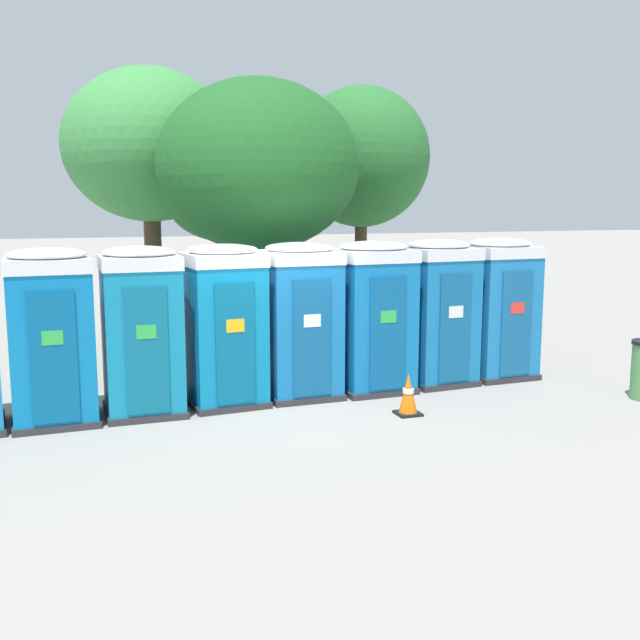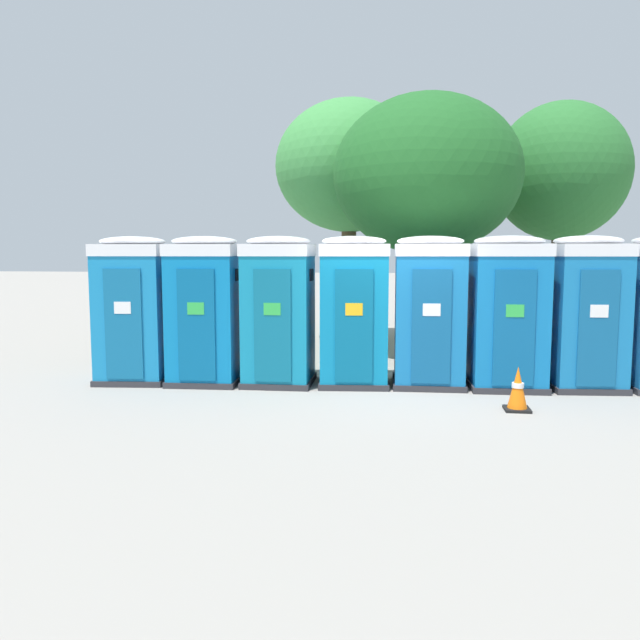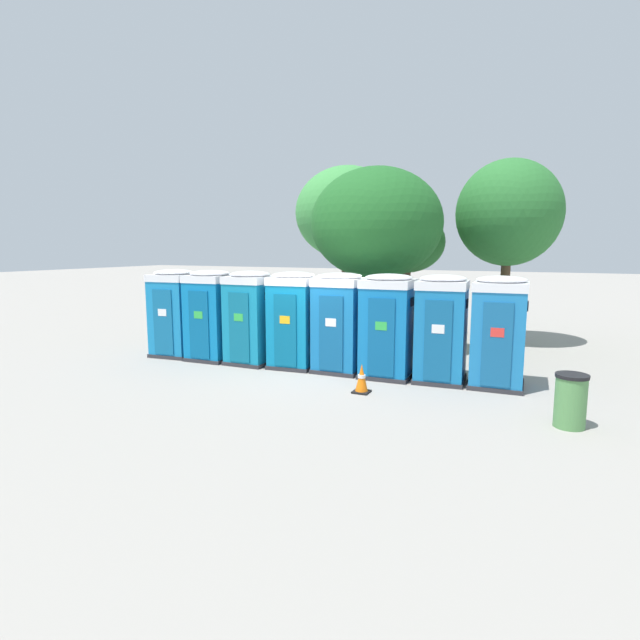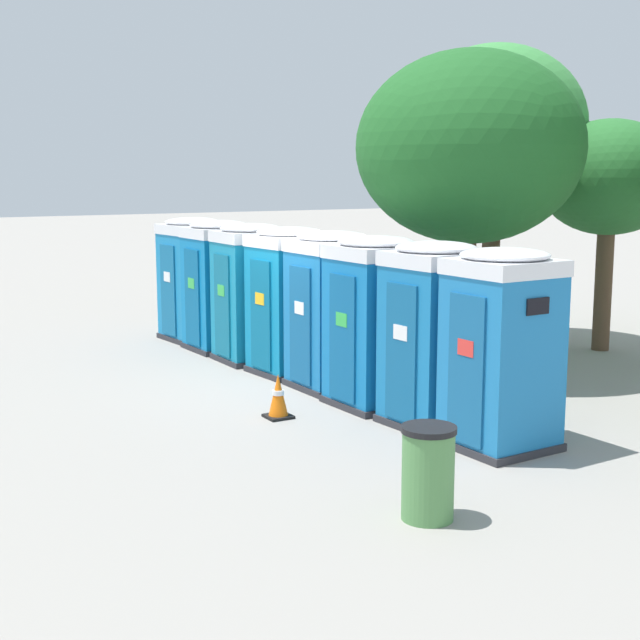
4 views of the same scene
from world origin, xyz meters
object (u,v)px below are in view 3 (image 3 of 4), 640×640
at_px(street_tree_0, 509,214).
at_px(street_tree_1, 407,243).
at_px(portapotty_0, 175,312).
at_px(portapotty_3, 294,319).
at_px(portapotty_1, 211,315).
at_px(traffic_cone, 362,379).
at_px(street_tree_3, 347,214).
at_px(portapotty_2, 251,317).
at_px(portapotty_7, 499,331).
at_px(street_tree_2, 376,224).
at_px(portapotty_4, 340,322).
at_px(trash_can, 571,401).
at_px(portapotty_5, 388,325).
at_px(portapotty_6, 441,328).

xyz_separation_m(street_tree_0, street_tree_1, (-3.43, 0.31, -0.93)).
relative_size(portapotty_0, portapotty_3, 1.00).
height_order(street_tree_0, street_tree_1, street_tree_0).
relative_size(portapotty_1, traffic_cone, 3.97).
bearing_deg(street_tree_3, street_tree_0, 11.01).
bearing_deg(portapotty_1, portapotty_2, 2.94).
xyz_separation_m(portapotty_7, street_tree_2, (-3.81, 2.55, 2.58)).
relative_size(portapotty_4, street_tree_1, 0.57).
bearing_deg(portapotty_7, trash_can, -56.80).
distance_m(portapotty_2, street_tree_0, 9.03).
relative_size(portapotty_2, trash_can, 2.64).
xyz_separation_m(portapotty_0, trash_can, (10.39, -1.75, -0.80)).
bearing_deg(trash_can, street_tree_1, 122.68).
distance_m(portapotty_1, portapotty_7, 7.67).
bearing_deg(portapotty_2, portapotty_1, -177.06).
bearing_deg(street_tree_0, portapotty_3, -128.44).
xyz_separation_m(portapotty_5, portapotty_7, (2.55, 0.20, 0.00)).
xyz_separation_m(portapotty_1, trash_can, (9.11, -1.77, -0.80)).
distance_m(portapotty_4, traffic_cone, 2.22).
distance_m(street_tree_3, traffic_cone, 8.16).
bearing_deg(street_tree_2, street_tree_0, 42.42).
distance_m(trash_can, traffic_cone, 4.11).
xyz_separation_m(street_tree_0, street_tree_3, (-5.21, -1.01, 0.08)).
relative_size(portapotty_6, traffic_cone, 3.97).
relative_size(portapotty_0, street_tree_1, 0.57).
bearing_deg(street_tree_1, portapotty_3, -101.66).
relative_size(street_tree_0, street_tree_2, 1.08).
bearing_deg(street_tree_0, street_tree_1, 174.78).
bearing_deg(portapotty_7, traffic_cone, -145.93).
distance_m(street_tree_2, traffic_cone, 5.72).
bearing_deg(street_tree_3, portapotty_5, -57.87).
height_order(portapotty_4, portapotty_5, same).
relative_size(portapotty_2, portapotty_7, 1.00).
bearing_deg(trash_can, portapotty_3, 163.41).
height_order(portapotty_5, portapotty_6, same).
height_order(street_tree_0, traffic_cone, street_tree_0).
xyz_separation_m(portapotty_4, street_tree_3, (-1.77, 4.85, 3.05)).
xyz_separation_m(portapotty_6, street_tree_0, (0.89, 5.76, 2.97)).
bearing_deg(street_tree_3, portapotty_4, -69.91).
relative_size(portapotty_5, traffic_cone, 3.97).
xyz_separation_m(portapotty_0, street_tree_2, (5.13, 3.02, 2.58)).
bearing_deg(portapotty_5, portapotty_3, -178.54).
bearing_deg(street_tree_1, portapotty_4, -90.14).
xyz_separation_m(portapotty_4, portapotty_6, (2.56, 0.10, 0.00)).
bearing_deg(street_tree_1, traffic_cone, -81.32).
height_order(portapotty_7, street_tree_0, street_tree_0).
height_order(portapotty_3, street_tree_2, street_tree_2).
distance_m(street_tree_0, trash_can, 8.94).
relative_size(trash_can, traffic_cone, 1.51).
height_order(portapotty_2, street_tree_0, street_tree_0).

